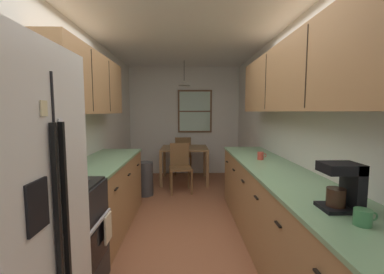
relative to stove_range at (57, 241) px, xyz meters
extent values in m
plane|color=#995B3D|center=(0.99, 1.52, -0.47)|extent=(12.00, 12.00, 0.00)
cube|color=silver|center=(-0.36, 1.52, 0.80)|extent=(0.10, 9.00, 2.55)
cube|color=silver|center=(2.34, 1.52, 0.80)|extent=(0.10, 9.00, 2.55)
cube|color=silver|center=(0.99, 4.17, 0.80)|extent=(4.40, 0.10, 2.55)
cube|color=white|center=(0.99, 1.52, 2.12)|extent=(4.40, 9.00, 0.08)
cube|color=black|center=(0.40, -0.73, 0.39)|extent=(0.01, 0.01, 1.65)
cube|color=black|center=(0.41, -0.77, 0.39)|extent=(0.02, 0.02, 1.17)
cube|color=black|center=(0.41, -0.69, 0.39)|extent=(0.02, 0.02, 1.17)
cube|color=black|center=(0.40, -0.90, 0.63)|extent=(0.01, 0.15, 0.22)
cube|color=beige|center=(0.40, -0.81, 1.04)|extent=(0.01, 0.05, 0.07)
cube|color=white|center=(0.40, -0.67, 0.97)|extent=(0.01, 0.04, 0.05)
cube|color=black|center=(0.00, 0.00, -0.02)|extent=(0.62, 0.63, 0.90)
cube|color=black|center=(0.32, 0.00, -0.05)|extent=(0.01, 0.44, 0.30)
cube|color=silver|center=(0.34, 0.00, 0.16)|extent=(0.02, 0.50, 0.02)
cube|color=black|center=(0.00, 0.00, 0.44)|extent=(0.59, 0.60, 0.02)
cube|color=black|center=(-0.28, 0.00, 0.53)|extent=(0.06, 0.63, 0.20)
cylinder|color=#2D2D2D|center=(-0.14, -0.14, 0.45)|extent=(0.15, 0.15, 0.01)
cylinder|color=#2D2D2D|center=(-0.14, 0.14, 0.45)|extent=(0.15, 0.15, 0.01)
cylinder|color=#2D2D2D|center=(0.14, -0.14, 0.45)|extent=(0.15, 0.15, 0.01)
cylinder|color=#2D2D2D|center=(0.14, 0.14, 0.45)|extent=(0.15, 0.15, 0.01)
cube|color=black|center=(-0.12, 0.00, 1.15)|extent=(0.38, 0.59, 0.34)
cube|color=black|center=(0.08, -0.06, 1.15)|extent=(0.01, 0.36, 0.22)
cube|color=#2D2D33|center=(0.08, 0.20, 1.15)|extent=(0.01, 0.12, 0.22)
cube|color=#A87A4C|center=(-0.01, 1.22, -0.04)|extent=(0.60, 1.79, 0.87)
cube|color=#7AA87A|center=(-0.01, 1.22, 0.41)|extent=(0.63, 1.81, 0.03)
cube|color=black|center=(0.31, 0.62, 0.23)|extent=(0.02, 0.10, 0.01)
cube|color=black|center=(0.31, 1.22, 0.23)|extent=(0.02, 0.10, 0.01)
cube|color=black|center=(0.31, 1.82, 0.23)|extent=(0.02, 0.10, 0.01)
cube|color=#A87A4C|center=(-0.15, 1.17, 1.36)|extent=(0.32, 1.89, 0.72)
cube|color=#2D2319|center=(0.02, 0.86, 1.36)|extent=(0.01, 0.01, 0.66)
cube|color=#2D2319|center=(0.02, 1.48, 1.36)|extent=(0.01, 0.01, 0.66)
cube|color=#A87A4C|center=(1.99, 0.61, -0.04)|extent=(0.60, 3.39, 0.87)
cube|color=#7AA87A|center=(1.99, 0.61, 0.41)|extent=(0.63, 3.41, 0.03)
cube|color=black|center=(1.68, -0.24, 0.23)|extent=(0.02, 0.10, 0.01)
cube|color=black|center=(1.68, 0.32, 0.23)|extent=(0.02, 0.10, 0.01)
cube|color=black|center=(1.68, 0.89, 0.23)|extent=(0.02, 0.10, 0.01)
cube|color=black|center=(1.68, 1.45, 0.23)|extent=(0.02, 0.10, 0.01)
cube|color=black|center=(1.68, 2.02, 0.23)|extent=(0.02, 0.10, 0.01)
cube|color=#A87A4C|center=(2.13, 0.56, 1.38)|extent=(0.32, 3.09, 0.70)
cube|color=#2D2319|center=(1.97, 0.05, 1.38)|extent=(0.01, 0.01, 0.64)
cube|color=#2D2319|center=(1.97, 1.07, 1.38)|extent=(0.01, 0.01, 0.64)
cube|color=olive|center=(0.99, 3.38, 0.25)|extent=(0.98, 0.87, 0.03)
cube|color=olive|center=(0.53, 2.97, -0.12)|extent=(0.06, 0.06, 0.71)
cube|color=olive|center=(1.45, 2.97, -0.12)|extent=(0.06, 0.06, 0.71)
cube|color=olive|center=(0.53, 3.78, -0.12)|extent=(0.06, 0.06, 0.71)
cube|color=olive|center=(1.45, 3.78, -0.12)|extent=(0.06, 0.06, 0.71)
cube|color=brown|center=(0.93, 2.67, -0.02)|extent=(0.45, 0.45, 0.04)
cube|color=brown|center=(0.90, 2.85, 0.20)|extent=(0.37, 0.08, 0.45)
cylinder|color=brown|center=(1.13, 2.51, -0.26)|extent=(0.04, 0.04, 0.43)
cylinder|color=brown|center=(0.77, 2.46, -0.26)|extent=(0.04, 0.04, 0.43)
cylinder|color=brown|center=(1.08, 2.87, -0.26)|extent=(0.04, 0.04, 0.43)
cylinder|color=brown|center=(0.72, 2.82, -0.26)|extent=(0.04, 0.04, 0.43)
cube|color=brown|center=(0.94, 4.09, -0.02)|extent=(0.44, 0.44, 0.04)
cube|color=brown|center=(0.96, 3.91, 0.20)|extent=(0.37, 0.07, 0.45)
cylinder|color=brown|center=(0.74, 4.26, -0.26)|extent=(0.04, 0.04, 0.43)
cylinder|color=brown|center=(1.11, 4.29, -0.26)|extent=(0.04, 0.04, 0.43)
cylinder|color=brown|center=(0.78, 3.89, -0.26)|extent=(0.04, 0.04, 0.43)
cylinder|color=brown|center=(1.14, 3.93, -0.26)|extent=(0.04, 0.04, 0.43)
cylinder|color=black|center=(0.99, 3.38, 1.87)|extent=(0.01, 0.01, 0.42)
cone|color=beige|center=(0.99, 3.38, 1.61)|extent=(0.26, 0.26, 0.10)
sphere|color=white|center=(0.99, 3.38, 1.63)|extent=(0.06, 0.06, 0.06)
cube|color=brown|center=(1.24, 4.10, 1.03)|extent=(0.81, 0.04, 1.01)
cube|color=#B2D1B7|center=(1.24, 4.09, 1.03)|extent=(0.73, 0.01, 0.93)
cube|color=brown|center=(1.24, 4.09, 1.03)|extent=(0.73, 0.02, 0.03)
cylinder|color=#3F3F42|center=(0.29, 2.50, -0.17)|extent=(0.29, 0.29, 0.60)
cylinder|color=#265999|center=(-0.01, 0.43, 0.52)|extent=(0.13, 0.13, 0.19)
cylinder|color=white|center=(-0.01, 0.43, 0.63)|extent=(0.13, 0.13, 0.02)
cube|color=beige|center=(0.35, 0.16, 0.03)|extent=(0.02, 0.16, 0.24)
cube|color=black|center=(1.96, -0.48, 0.44)|extent=(0.22, 0.18, 0.02)
cube|color=black|center=(2.04, -0.48, 0.57)|extent=(0.06, 0.18, 0.29)
cube|color=black|center=(1.96, -0.48, 0.69)|extent=(0.22, 0.18, 0.06)
cylinder|color=#331E14|center=(1.94, -0.48, 0.51)|extent=(0.11, 0.11, 0.11)
cylinder|color=#3F7F4C|center=(1.96, -0.69, 0.47)|extent=(0.09, 0.09, 0.09)
torus|color=#3F7F4C|center=(2.02, -0.69, 0.48)|extent=(0.05, 0.01, 0.05)
cylinder|color=#BF3F33|center=(1.96, 1.15, 0.48)|extent=(0.08, 0.08, 0.10)
torus|color=#BF3F33|center=(2.01, 1.15, 0.48)|extent=(0.05, 0.01, 0.05)
camera|label=1|loc=(1.03, -1.96, 1.03)|focal=23.72mm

